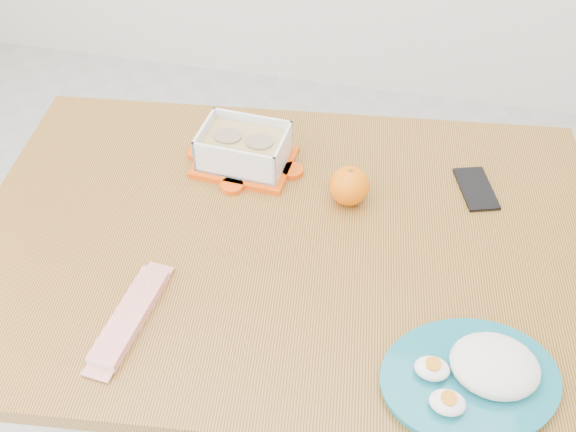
% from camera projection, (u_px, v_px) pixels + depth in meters
% --- Properties ---
extents(ground, '(3.50, 3.50, 0.00)m').
position_uv_depth(ground, '(238.00, 423.00, 1.83)').
color(ground, '#B7B7B2').
rests_on(ground, ground).
extents(dining_table, '(1.39, 1.01, 0.75)m').
position_uv_depth(dining_table, '(288.00, 265.00, 1.37)').
color(dining_table, '#A4742E').
rests_on(dining_table, ground).
extents(food_container, '(0.23, 0.18, 0.09)m').
position_uv_depth(food_container, '(244.00, 149.00, 1.44)').
color(food_container, '#F04A07').
rests_on(food_container, dining_table).
extents(orange_fruit, '(0.09, 0.09, 0.09)m').
position_uv_depth(orange_fruit, '(349.00, 186.00, 1.36)').
color(orange_fruit, '#FF5A05').
rests_on(orange_fruit, dining_table).
extents(rice_plate, '(0.38, 0.38, 0.08)m').
position_uv_depth(rice_plate, '(478.00, 373.00, 1.06)').
color(rice_plate, '#166D7E').
rests_on(rice_plate, dining_table).
extents(candy_bar, '(0.07, 0.22, 0.02)m').
position_uv_depth(candy_bar, '(130.00, 316.00, 1.16)').
color(candy_bar, red).
rests_on(candy_bar, dining_table).
extents(smartphone, '(0.11, 0.15, 0.01)m').
position_uv_depth(smartphone, '(476.00, 189.00, 1.41)').
color(smartphone, black).
rests_on(smartphone, dining_table).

